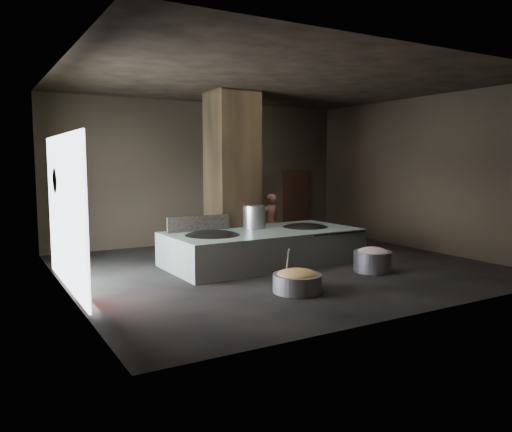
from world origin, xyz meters
TOP-DOWN VIEW (x-y plane):
  - floor at (0.00, 0.00)m, footprint 10.00×9.00m
  - ceiling at (0.00, 0.00)m, footprint 10.00×9.00m
  - back_wall at (0.00, 4.55)m, footprint 10.00×0.10m
  - front_wall at (0.00, -4.55)m, footprint 10.00×0.10m
  - left_wall at (-5.05, 0.00)m, footprint 0.10×9.00m
  - right_wall at (5.05, 0.00)m, footprint 0.10×9.00m
  - pillar at (-0.30, 1.90)m, footprint 1.20×1.20m
  - hearth_platform at (-0.14, 0.50)m, footprint 5.00×2.50m
  - platform_cap at (-0.14, 0.50)m, footprint 4.82×2.31m
  - wok_left at (-1.59, 0.45)m, footprint 1.55×1.55m
  - wok_left_rim at (-1.59, 0.45)m, footprint 1.59×1.59m
  - wok_right at (1.21, 0.55)m, footprint 1.45×1.45m
  - wok_right_rim at (1.21, 0.55)m, footprint 1.48×1.48m
  - stock_pot at (-0.09, 1.05)m, footprint 0.60×0.60m
  - splash_guard at (-1.59, 1.25)m, footprint 1.72×0.11m
  - cook at (1.15, 2.27)m, footprint 0.68×0.53m
  - veg_basin at (-0.98, -2.26)m, footprint 1.02×1.02m
  - veg_fill at (-0.98, -2.26)m, footprint 0.81×0.81m
  - ladle at (-1.13, -2.11)m, footprint 0.18×0.37m
  - meat_basin at (1.64, -1.61)m, footprint 1.02×1.02m
  - meat_fill at (1.64, -1.61)m, footprint 0.74×0.74m
  - doorway_near at (1.20, 4.45)m, footprint 1.18×0.08m
  - doorway_near_glow at (1.38, 4.19)m, footprint 0.88×0.04m
  - doorway_far at (3.60, 4.45)m, footprint 1.18×0.08m
  - doorway_far_glow at (3.63, 4.65)m, footprint 0.88×0.04m
  - left_opening at (-4.95, 0.20)m, footprint 0.04×4.20m
  - pavilion_sliver at (-4.88, -1.10)m, footprint 0.05×0.90m
  - tree_silhouette at (-4.85, 1.30)m, footprint 0.28×1.10m

SIDE VIEW (x-z plane):
  - floor at x=0.00m, z-range -0.10..0.00m
  - veg_basin at x=-0.98m, z-range 0.00..0.36m
  - meat_basin at x=1.64m, z-range 0.00..0.49m
  - veg_fill at x=-0.98m, z-range 0.23..0.47m
  - hearth_platform at x=-0.14m, z-range 0.00..0.86m
  - meat_fill at x=1.64m, z-range 0.31..0.59m
  - ladle at x=-1.13m, z-range 0.20..0.90m
  - wok_left at x=-1.59m, z-range 0.54..0.96m
  - wok_right at x=1.21m, z-range 0.55..0.95m
  - platform_cap at x=-0.14m, z-range 0.80..0.83m
  - wok_left_rim at x=-1.59m, z-range 0.79..0.85m
  - wok_right_rim at x=1.21m, z-range 0.79..0.85m
  - cook at x=1.15m, z-range 0.00..1.65m
  - pavilion_sliver at x=-4.88m, z-range 0.00..1.70m
  - splash_guard at x=-1.59m, z-range 0.82..1.24m
  - doorway_far_glow at x=3.63m, z-range 0.01..2.09m
  - doorway_near_glow at x=1.38m, z-range 0.01..2.09m
  - doorway_near at x=1.20m, z-range -0.09..2.29m
  - doorway_far at x=3.60m, z-range -0.09..2.29m
  - stock_pot at x=-0.09m, z-range 0.81..1.45m
  - left_opening at x=-4.95m, z-range 0.05..3.15m
  - tree_silhouette at x=-4.85m, z-range 1.65..2.75m
  - back_wall at x=0.00m, z-range 0.00..4.50m
  - front_wall at x=0.00m, z-range 0.00..4.50m
  - left_wall at x=-5.05m, z-range 0.00..4.50m
  - right_wall at x=5.05m, z-range 0.00..4.50m
  - pillar at x=-0.30m, z-range 0.00..4.50m
  - ceiling at x=0.00m, z-range 4.50..4.60m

